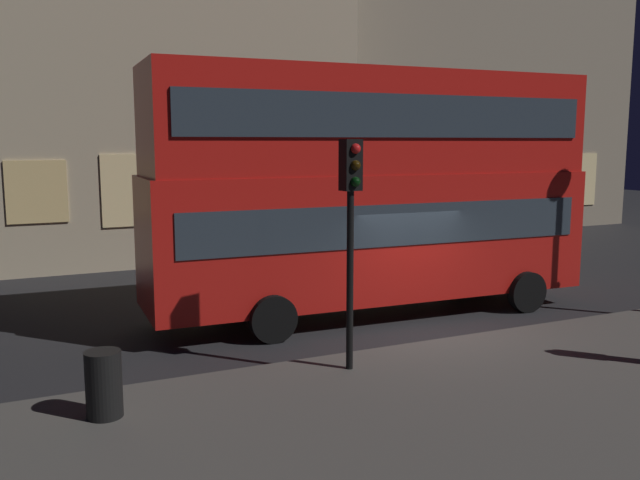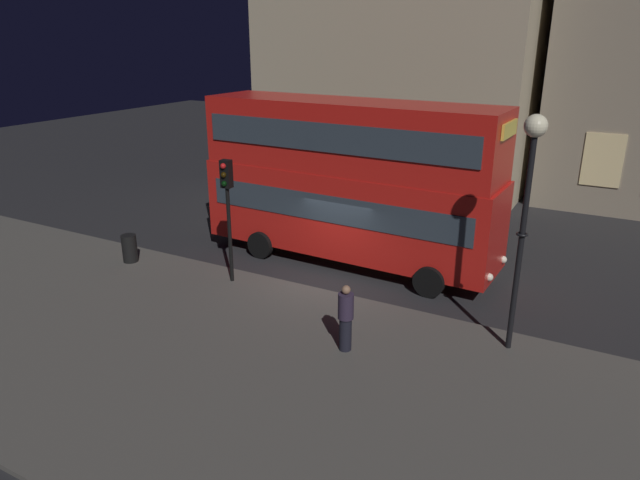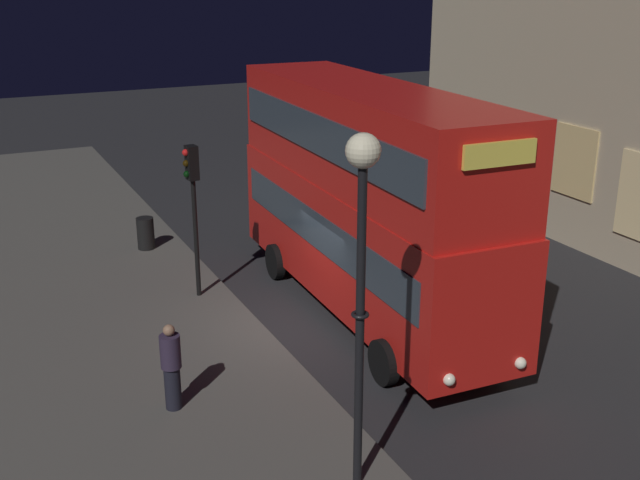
# 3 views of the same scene
# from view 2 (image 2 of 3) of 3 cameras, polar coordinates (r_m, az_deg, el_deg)

# --- Properties ---
(ground_plane) EXTENTS (80.00, 80.00, 0.00)m
(ground_plane) POSITION_cam_2_polar(r_m,az_deg,el_deg) (18.64, 0.71, -4.22)
(ground_plane) COLOR #232326
(sidewalk_slab) EXTENTS (44.00, 9.64, 0.12)m
(sidewalk_slab) POSITION_cam_2_polar(r_m,az_deg,el_deg) (14.48, -9.89, -11.86)
(sidewalk_slab) COLOR #4C4944
(sidewalk_slab) RESTS_ON ground
(building_with_clock) EXTENTS (13.32, 10.08, 17.87)m
(building_with_clock) POSITION_cam_2_polar(r_m,az_deg,el_deg) (31.87, 9.10, 22.01)
(building_with_clock) COLOR tan
(building_with_clock) RESTS_ON ground
(double_decker_bus) EXTENTS (10.52, 3.13, 5.57)m
(double_decker_bus) POSITION_cam_2_polar(r_m,az_deg,el_deg) (19.41, 2.87, 6.38)
(double_decker_bus) COLOR red
(double_decker_bus) RESTS_ON ground
(traffic_light_near_kerb) EXTENTS (0.34, 0.37, 3.93)m
(traffic_light_near_kerb) POSITION_cam_2_polar(r_m,az_deg,el_deg) (17.73, -9.22, 4.37)
(traffic_light_near_kerb) COLOR black
(traffic_light_near_kerb) RESTS_ON sidewalk_slab
(street_lamp) EXTENTS (0.52, 0.52, 5.82)m
(street_lamp) POSITION_cam_2_polar(r_m,az_deg,el_deg) (13.95, 20.06, 5.46)
(street_lamp) COLOR black
(street_lamp) RESTS_ON sidewalk_slab
(pedestrian) EXTENTS (0.39, 0.39, 1.75)m
(pedestrian) POSITION_cam_2_polar(r_m,az_deg,el_deg) (14.24, 2.57, -7.71)
(pedestrian) COLOR black
(pedestrian) RESTS_ON sidewalk_slab
(litter_bin) EXTENTS (0.51, 0.51, 0.96)m
(litter_bin) POSITION_cam_2_polar(r_m,az_deg,el_deg) (20.89, -18.42, -0.79)
(litter_bin) COLOR black
(litter_bin) RESTS_ON sidewalk_slab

